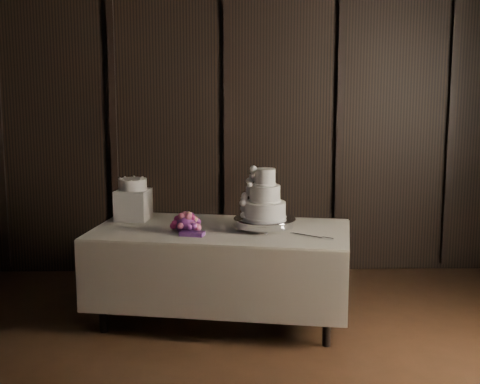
{
  "coord_description": "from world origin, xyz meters",
  "views": [
    {
      "loc": [
        -0.04,
        -3.04,
        1.93
      ],
      "look_at": [
        0.09,
        2.07,
        1.05
      ],
      "focal_mm": 50.0,
      "sensor_mm": 36.0,
      "label": 1
    }
  ],
  "objects_px": {
    "box_pedestal": "(133,205)",
    "cake_stand": "(265,224)",
    "display_table": "(221,271)",
    "bouquet": "(186,224)",
    "small_cake": "(133,184)",
    "wedding_cake": "(261,199)"
  },
  "relations": [
    {
      "from": "bouquet",
      "to": "small_cake",
      "type": "distance_m",
      "value": 0.7
    },
    {
      "from": "box_pedestal",
      "to": "cake_stand",
      "type": "bearing_deg",
      "value": -20.52
    },
    {
      "from": "display_table",
      "to": "wedding_cake",
      "type": "height_order",
      "value": "wedding_cake"
    },
    {
      "from": "display_table",
      "to": "wedding_cake",
      "type": "relative_size",
      "value": 5.52
    },
    {
      "from": "display_table",
      "to": "bouquet",
      "type": "xyz_separation_m",
      "value": [
        -0.27,
        -0.11,
        0.41
      ]
    },
    {
      "from": "box_pedestal",
      "to": "small_cake",
      "type": "xyz_separation_m",
      "value": [
        0.0,
        0.0,
        0.17
      ]
    },
    {
      "from": "cake_stand",
      "to": "wedding_cake",
      "type": "distance_m",
      "value": 0.2
    },
    {
      "from": "cake_stand",
      "to": "small_cake",
      "type": "relative_size",
      "value": 2.09
    },
    {
      "from": "cake_stand",
      "to": "box_pedestal",
      "type": "height_order",
      "value": "box_pedestal"
    },
    {
      "from": "bouquet",
      "to": "box_pedestal",
      "type": "height_order",
      "value": "box_pedestal"
    },
    {
      "from": "display_table",
      "to": "box_pedestal",
      "type": "relative_size",
      "value": 8.26
    },
    {
      "from": "wedding_cake",
      "to": "bouquet",
      "type": "xyz_separation_m",
      "value": [
        -0.58,
        -0.05,
        -0.18
      ]
    },
    {
      "from": "display_table",
      "to": "box_pedestal",
      "type": "xyz_separation_m",
      "value": [
        -0.73,
        0.36,
        0.47
      ]
    },
    {
      "from": "display_table",
      "to": "cake_stand",
      "type": "distance_m",
      "value": 0.52
    },
    {
      "from": "wedding_cake",
      "to": "box_pedestal",
      "type": "relative_size",
      "value": 1.49
    },
    {
      "from": "bouquet",
      "to": "small_cake",
      "type": "bearing_deg",
      "value": 134.78
    },
    {
      "from": "box_pedestal",
      "to": "small_cake",
      "type": "bearing_deg",
      "value": 0.0
    },
    {
      "from": "cake_stand",
      "to": "bouquet",
      "type": "xyz_separation_m",
      "value": [
        -0.61,
        -0.07,
        0.02
      ]
    },
    {
      "from": "wedding_cake",
      "to": "cake_stand",
      "type": "bearing_deg",
      "value": 40.07
    },
    {
      "from": "cake_stand",
      "to": "bouquet",
      "type": "relative_size",
      "value": 1.24
    },
    {
      "from": "display_table",
      "to": "wedding_cake",
      "type": "distance_m",
      "value": 0.67
    },
    {
      "from": "display_table",
      "to": "cake_stand",
      "type": "bearing_deg",
      "value": 3.14
    }
  ]
}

